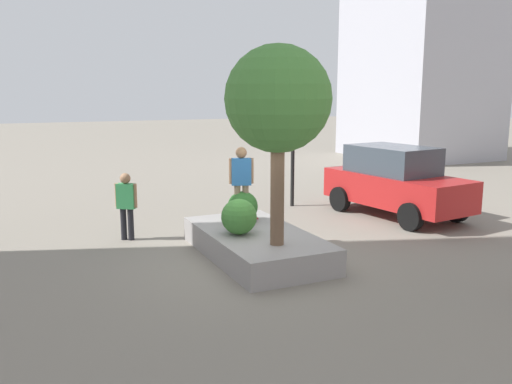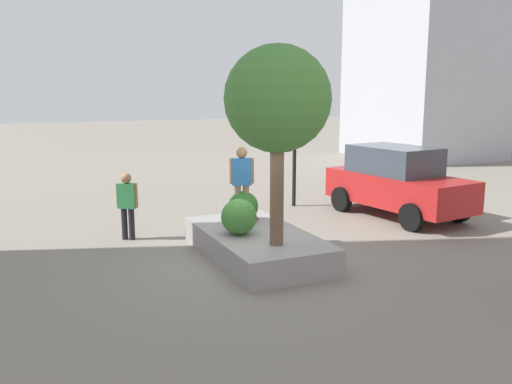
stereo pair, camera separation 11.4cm
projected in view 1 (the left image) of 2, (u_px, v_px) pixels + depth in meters
The scene contains 10 objects.
ground_plane at pixel (249, 264), 11.43m from camera, with size 120.00×120.00×0.00m, color gray.
planter_ledge at pixel (256, 244), 11.96m from camera, with size 4.04×2.08×0.57m, color gray.
plaza_tree at pixel (278, 100), 10.40m from camera, with size 2.11×2.11×3.98m.
boxwood_shrub at pixel (243, 206), 12.82m from camera, with size 0.73×0.73×0.73m, color #2D6628.
hedge_clump at pixel (239, 217), 11.64m from camera, with size 0.78×0.78×0.78m, color #3D7A33.
skateboard at pixel (242, 219), 12.86m from camera, with size 0.36×0.83×0.07m.
skateboarder at pixel (241, 178), 12.67m from camera, with size 0.34×0.56×1.72m.
sedan_parked at pixel (395, 181), 15.77m from camera, with size 4.63×2.51×2.06m.
traffic_light_median at pixel (293, 108), 16.76m from camera, with size 0.37×0.35×4.60m.
bystander_watching at pixel (126, 202), 13.19m from camera, with size 0.41×0.48×1.68m.
Camera 1 is at (10.01, -4.45, 3.62)m, focal length 37.62 mm.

